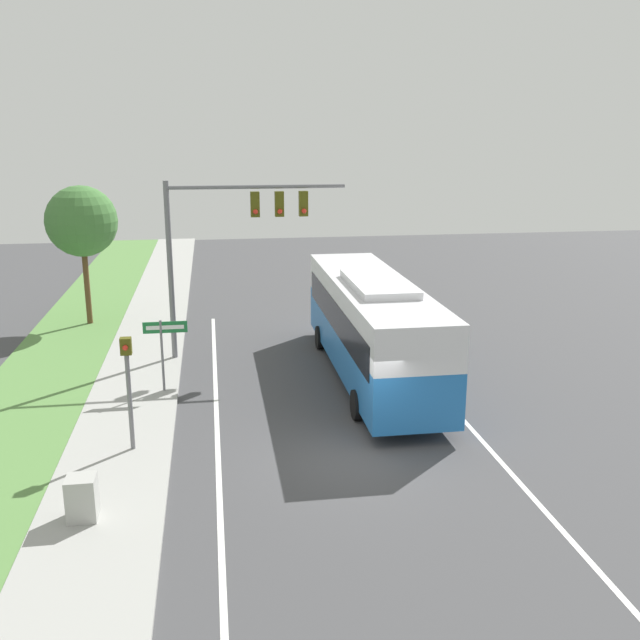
% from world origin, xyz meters
% --- Properties ---
extents(ground_plane, '(80.00, 80.00, 0.00)m').
position_xyz_m(ground_plane, '(0.00, 0.00, 0.00)').
color(ground_plane, '#424244').
extents(sidewalk, '(2.80, 80.00, 0.12)m').
position_xyz_m(sidewalk, '(-6.20, 0.00, 0.06)').
color(sidewalk, '#9E9E99').
rests_on(sidewalk, ground_plane).
extents(lane_divider_near, '(0.14, 30.00, 0.01)m').
position_xyz_m(lane_divider_near, '(-3.60, 0.00, 0.00)').
color(lane_divider_near, silver).
rests_on(lane_divider_near, ground_plane).
extents(lane_divider_far, '(0.14, 30.00, 0.01)m').
position_xyz_m(lane_divider_far, '(3.60, 0.00, 0.00)').
color(lane_divider_far, silver).
rests_on(lane_divider_far, ground_plane).
extents(bus, '(2.72, 11.62, 3.61)m').
position_xyz_m(bus, '(1.73, 6.10, 1.98)').
color(bus, '#236BB7').
rests_on(bus, ground_plane).
extents(signal_gantry, '(6.47, 0.41, 6.58)m').
position_xyz_m(signal_gantry, '(-2.84, 9.09, 4.84)').
color(signal_gantry, slate).
rests_on(signal_gantry, ground_plane).
extents(pedestrian_signal, '(0.28, 0.34, 3.17)m').
position_xyz_m(pedestrian_signal, '(-5.81, 1.19, 2.15)').
color(pedestrian_signal, slate).
rests_on(pedestrian_signal, ground_plane).
extents(street_sign, '(1.39, 0.08, 2.47)m').
position_xyz_m(street_sign, '(-5.17, 5.55, 1.75)').
color(street_sign, slate).
rests_on(street_sign, ground_plane).
extents(utility_cabinet, '(0.63, 0.61, 0.97)m').
position_xyz_m(utility_cabinet, '(-6.52, -2.26, 0.60)').
color(utility_cabinet, '#A8A8A3').
rests_on(utility_cabinet, sidewalk).
extents(roadside_tree, '(3.01, 3.01, 5.98)m').
position_xyz_m(roadside_tree, '(-8.95, 14.70, 4.55)').
color(roadside_tree, brown).
rests_on(roadside_tree, grass_verge).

